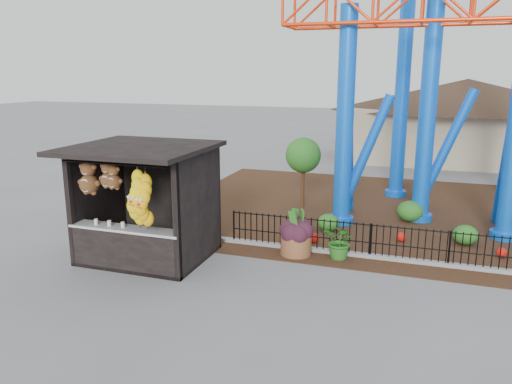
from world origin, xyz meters
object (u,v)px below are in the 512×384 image
(terracotta_planter, at_px, (296,245))
(potted_plant, at_px, (341,241))
(roller_coaster, at_px, (471,26))
(prize_booth, at_px, (142,206))

(terracotta_planter, relative_size, potted_plant, 0.85)
(roller_coaster, relative_size, potted_plant, 10.89)
(terracotta_planter, distance_m, potted_plant, 1.25)
(prize_booth, height_order, terracotta_planter, prize_booth)
(roller_coaster, distance_m, potted_plant, 8.68)
(prize_booth, bearing_deg, potted_plant, 19.61)
(roller_coaster, height_order, potted_plant, roller_coaster)
(terracotta_planter, bearing_deg, potted_plant, 3.44)
(potted_plant, bearing_deg, roller_coaster, 84.62)
(potted_plant, bearing_deg, terracotta_planter, -152.77)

